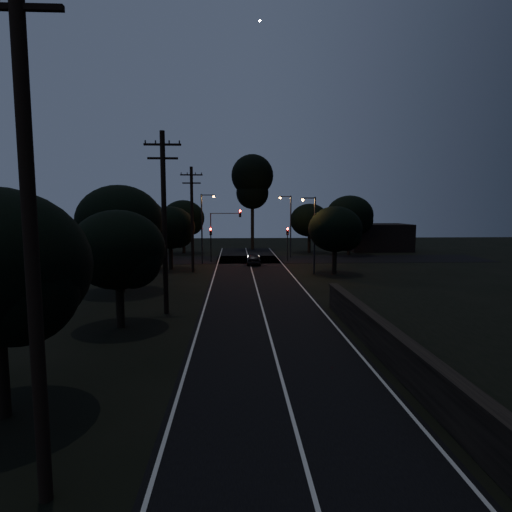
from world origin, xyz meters
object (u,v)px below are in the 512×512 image
streetlight_b (289,222)px  car (254,259)px  signal_right (287,238)px  streetlight_a (203,224)px  utility_pole_mid (164,220)px  utility_pole_near (30,220)px  streetlight_c (313,230)px  tall_pine (252,181)px  signal_left (211,238)px  utility_pole_far (192,218)px  signal_mast (225,226)px

streetlight_b → car: 9.18m
signal_right → streetlight_a: 10.26m
utility_pole_mid → utility_pole_near: bearing=-90.0°
streetlight_c → streetlight_b: bearing=92.1°
utility_pole_mid → streetlight_c: 19.15m
tall_pine → car: (-0.61, -17.66, -9.82)m
signal_left → streetlight_c: bearing=-43.8°
streetlight_a → car: bearing=-6.6°
streetlight_a → utility_pole_far: bearing=-96.6°
streetlight_a → streetlight_b: bearing=29.5°
signal_mast → car: size_ratio=1.59×
tall_pine → signal_mast: (-3.91, -15.01, -6.15)m
utility_pole_near → signal_right: 43.44m
signal_right → signal_mast: size_ratio=0.66×
utility_pole_near → signal_left: 42.15m
streetlight_b → streetlight_c: 14.01m
signal_mast → streetlight_b: bearing=26.0°
utility_pole_far → tall_pine: size_ratio=0.72×
utility_pole_near → tall_pine: size_ratio=0.82×
utility_pole_far → tall_pine: bearing=73.1°
utility_pole_far → car: 9.62m
utility_pole_mid → signal_left: (1.40, 24.99, -2.90)m
signal_right → tall_pine: bearing=103.5°
utility_pole_far → signal_left: (1.40, 7.99, -2.65)m
streetlight_a → streetlight_c: (11.14, -8.00, -0.29)m
tall_pine → car: 20.22m
streetlight_b → streetlight_c: (0.52, -14.00, -0.29)m
utility_pole_mid → streetlight_b: (11.31, 29.00, -1.10)m
signal_right → streetlight_b: bearing=80.0°
streetlight_a → signal_left: bearing=70.4°
utility_pole_near → car: utility_pole_near is taller
car → utility_pole_near: bearing=82.3°
utility_pole_mid → streetlight_c: bearing=51.7°
tall_pine → signal_mast: bearing=-104.6°
utility_pole_far → car: utility_pole_far is taller
utility_pole_near → streetlight_a: bearing=89.0°
signal_mast → utility_pole_far: bearing=-111.1°
signal_left → tall_pine: bearing=69.5°
utility_pole_mid → signal_right: (10.60, 24.99, -2.90)m
signal_left → streetlight_b: bearing=22.0°
tall_pine → streetlight_b: bearing=-68.6°
streetlight_c → signal_mast: bearing=131.2°
signal_left → streetlight_c: size_ratio=0.55×
utility_pole_near → streetlight_b: bearing=76.2°
tall_pine → streetlight_a: size_ratio=1.82×
utility_pole_mid → streetlight_c: size_ratio=1.47×
signal_right → car: 5.42m
utility_pole_mid → signal_right: bearing=67.0°
utility_pole_near → signal_left: size_ratio=2.93×
utility_pole_far → streetlight_a: utility_pole_far is taller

